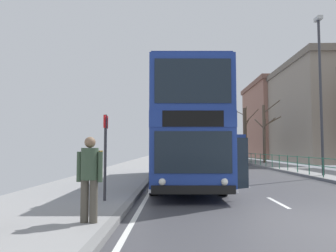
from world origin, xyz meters
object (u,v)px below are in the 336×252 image
street_lamp_far_side (320,84)px  background_building_02 (289,121)px  double_decker_bus_main (183,132)px  bare_tree_far_01 (245,133)px  background_bus_far_lane (226,148)px  bare_tree_far_00 (265,131)px  bus_stop_sign_near (105,147)px  background_building_01 (318,113)px  pedestrian_with_backpack (90,172)px

street_lamp_far_side → background_building_02: size_ratio=0.59×
double_decker_bus_main → background_building_02: 42.50m
double_decker_bus_main → bare_tree_far_01: bearing=71.7°
double_decker_bus_main → street_lamp_far_side: (7.68, 3.31, 2.86)m
background_bus_far_lane → background_building_02: (12.62, 15.31, 4.45)m
background_bus_far_lane → street_lamp_far_side: bearing=-83.6°
background_bus_far_lane → bare_tree_far_00: bearing=-51.0°
background_building_02 → background_bus_far_lane: bearing=-129.5°
bus_stop_sign_near → bare_tree_far_00: bare_tree_far_00 is taller
street_lamp_far_side → bare_tree_far_00: 15.67m
bare_tree_far_01 → background_building_01: (9.26, 1.49, 2.49)m
bare_tree_far_01 → background_building_02: bearing=54.4°
bare_tree_far_01 → background_building_01: background_building_01 is taller
bus_stop_sign_near → double_decker_bus_main: bearing=67.0°
bare_tree_far_00 → background_building_01: bearing=38.9°
background_bus_far_lane → bare_tree_far_01: size_ratio=1.61×
pedestrian_with_backpack → bare_tree_far_01: size_ratio=0.26×
street_lamp_far_side → bare_tree_far_00: street_lamp_far_side is taller
background_bus_far_lane → background_building_01: background_building_01 is taller
double_decker_bus_main → bare_tree_far_01: 25.38m
street_lamp_far_side → background_bus_far_lane: bearing=96.4°
background_building_01 → background_building_02: (0.90, 12.68, 0.21)m
pedestrian_with_backpack → bare_tree_far_00: 29.24m
street_lamp_far_side → bare_tree_far_01: 20.85m
bus_stop_sign_near → bare_tree_far_01: bare_tree_far_01 is taller
pedestrian_with_backpack → background_building_02: (20.18, 46.46, 4.96)m
bus_stop_sign_near → bare_tree_far_01: size_ratio=0.36×
pedestrian_with_backpack → street_lamp_far_side: (9.76, 11.51, 4.05)m
bare_tree_far_01 → pedestrian_with_backpack: bearing=-107.2°
double_decker_bus_main → pedestrian_with_backpack: 8.55m
pedestrian_with_backpack → double_decker_bus_main: bearing=75.8°
double_decker_bus_main → bus_stop_sign_near: 6.05m
street_lamp_far_side → background_building_01: (9.52, 22.27, 0.70)m
bare_tree_far_01 → background_building_01: 9.70m
double_decker_bus_main → bare_tree_far_01: bare_tree_far_01 is taller
double_decker_bus_main → bare_tree_far_01: (7.94, 24.08, 1.08)m
street_lamp_far_side → background_building_01: 24.23m
bus_stop_sign_near → background_building_02: background_building_02 is taller
bus_stop_sign_near → background_bus_far_lane: bearing=74.6°
bus_stop_sign_near → bare_tree_far_01: (10.29, 29.62, 1.75)m
background_bus_far_lane → pedestrian_with_backpack: (-7.56, -31.16, -0.51)m
pedestrian_with_backpack → bus_stop_sign_near: size_ratio=0.70×
bare_tree_far_00 → bare_tree_far_01: (-0.89, 5.25, 0.04)m
background_bus_far_lane → bare_tree_far_01: bare_tree_far_01 is taller
pedestrian_with_backpack → bus_stop_sign_near: 2.73m
background_bus_far_lane → bare_tree_far_00: 5.58m
double_decker_bus_main → background_building_01: (17.20, 25.58, 3.56)m
bus_stop_sign_near → background_building_02: (20.46, 43.79, 4.45)m
bare_tree_far_00 → street_lamp_far_side: bearing=-94.2°
street_lamp_far_side → background_building_02: 36.49m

